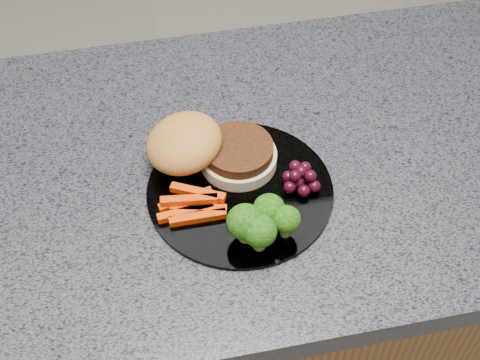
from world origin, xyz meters
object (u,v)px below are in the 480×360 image
Objects in this scene: island_cabinet at (227,318)px; plate at (240,191)px; burger at (204,149)px; grape_bunch at (301,178)px.

plate is at bearing -77.19° from island_cabinet.
plate is 0.08m from burger.
island_cabinet is 0.50m from grape_bunch.
grape_bunch is at bearing -4.95° from plate.
island_cabinet is at bearing 102.81° from plate.
island_cabinet is at bearing 145.49° from grape_bunch.
burger is at bearing 123.50° from plate.
burger reaches higher than island_cabinet.
grape_bunch is (0.08, -0.01, 0.02)m from plate.
grape_bunch is (0.10, -0.07, 0.49)m from island_cabinet.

